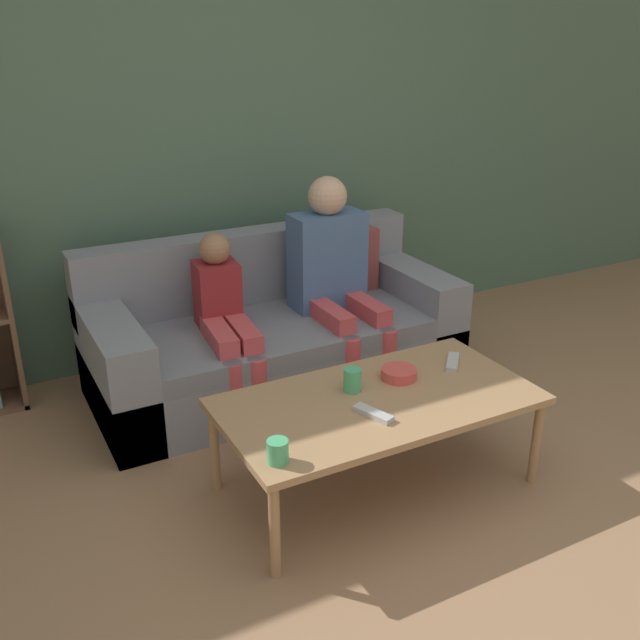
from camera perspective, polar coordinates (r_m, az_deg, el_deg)
ground_plane at (r=2.69m, az=12.41°, el=-20.13°), size 22.00×22.00×0.00m
wall_back at (r=4.08m, az=-8.29°, el=15.18°), size 12.00×0.06×2.60m
couch at (r=3.82m, az=-3.70°, el=-1.33°), size 1.91×0.85×0.78m
coffee_table at (r=2.91m, az=4.64°, el=-6.79°), size 1.28×0.67×0.41m
person_adult at (r=3.76m, az=1.10°, el=4.19°), size 0.39×0.60×1.09m
person_child at (r=3.51m, az=-7.57°, el=0.22°), size 0.26×0.61×0.87m
cup_near at (r=2.92m, az=2.62°, el=-4.80°), size 0.07×0.07×0.10m
cup_far at (r=2.48m, az=-3.40°, el=-10.45°), size 0.08×0.08×0.09m
tv_remote_0 at (r=2.76m, az=4.27°, el=-7.48°), size 0.10×0.18×0.02m
tv_remote_1 at (r=3.21m, az=10.57°, el=-3.32°), size 0.15×0.16×0.02m
snack_bowl at (r=3.05m, az=6.32°, el=-4.27°), size 0.15×0.15×0.05m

